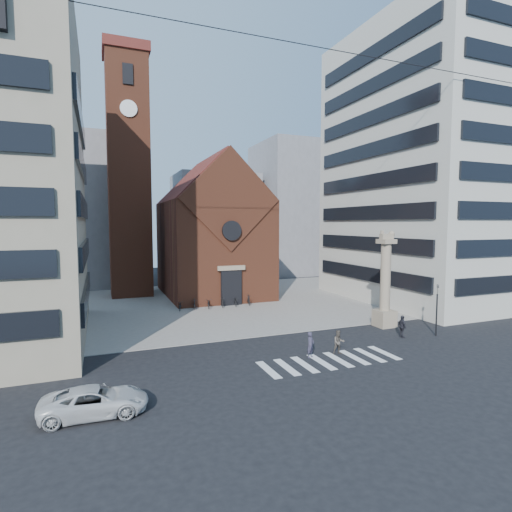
# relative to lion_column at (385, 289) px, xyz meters

# --- Properties ---
(ground) EXTENTS (120.00, 120.00, 0.00)m
(ground) POSITION_rel_lion_column_xyz_m (-10.01, -3.00, -3.46)
(ground) COLOR black
(ground) RESTS_ON ground
(piazza) EXTENTS (46.00, 30.00, 0.05)m
(piazza) POSITION_rel_lion_column_xyz_m (-10.01, 16.00, -3.43)
(piazza) COLOR #9A958C
(piazza) RESTS_ON ground
(zebra_crossing) EXTENTS (10.20, 3.20, 0.01)m
(zebra_crossing) POSITION_rel_lion_column_xyz_m (-9.46, -6.00, -3.45)
(zebra_crossing) COLOR white
(zebra_crossing) RESTS_ON ground
(church) EXTENTS (12.00, 16.65, 18.00)m
(church) POSITION_rel_lion_column_xyz_m (-10.01, 22.04, 4.53)
(church) COLOR brown
(church) RESTS_ON ground
(campanile) EXTENTS (5.50, 5.50, 31.20)m
(campanile) POSITION_rel_lion_column_xyz_m (-20.01, 25.00, 12.28)
(campanile) COLOR brown
(campanile) RESTS_ON ground
(building_right) EXTENTS (18.00, 22.00, 32.00)m
(building_right) POSITION_rel_lion_column_xyz_m (13.99, 9.00, 12.54)
(building_right) COLOR #B7B4A6
(building_right) RESTS_ON ground
(bg_block_left) EXTENTS (16.00, 14.00, 22.00)m
(bg_block_left) POSITION_rel_lion_column_xyz_m (-30.01, 37.00, 7.54)
(bg_block_left) COLOR gray
(bg_block_left) RESTS_ON ground
(bg_block_mid) EXTENTS (14.00, 12.00, 18.00)m
(bg_block_mid) POSITION_rel_lion_column_xyz_m (-4.01, 42.00, 5.54)
(bg_block_mid) COLOR gray
(bg_block_mid) RESTS_ON ground
(bg_block_right) EXTENTS (16.00, 14.00, 24.00)m
(bg_block_right) POSITION_rel_lion_column_xyz_m (11.99, 39.00, 8.54)
(bg_block_right) COLOR gray
(bg_block_right) RESTS_ON ground
(lion_column) EXTENTS (1.63, 1.60, 8.68)m
(lion_column) POSITION_rel_lion_column_xyz_m (0.00, 0.00, 0.00)
(lion_column) COLOR gray
(lion_column) RESTS_ON ground
(traffic_light) EXTENTS (0.13, 0.16, 4.30)m
(traffic_light) POSITION_rel_lion_column_xyz_m (1.99, -4.00, -1.17)
(traffic_light) COLOR black
(traffic_light) RESTS_ON ground
(white_car) EXTENTS (5.11, 2.56, 1.39)m
(white_car) POSITION_rel_lion_column_xyz_m (-24.21, -8.43, -2.76)
(white_car) COLOR silver
(white_car) RESTS_ON ground
(pedestrian_0) EXTENTS (0.78, 0.70, 1.79)m
(pedestrian_0) POSITION_rel_lion_column_xyz_m (-10.35, -4.90, -2.56)
(pedestrian_0) COLOR #343144
(pedestrian_0) RESTS_ON ground
(pedestrian_1) EXTENTS (0.97, 0.84, 1.72)m
(pedestrian_1) POSITION_rel_lion_column_xyz_m (-8.12, -5.00, -2.60)
(pedestrian_1) COLOR #534B42
(pedestrian_1) RESTS_ON ground
(pedestrian_2) EXTENTS (0.64, 1.13, 1.83)m
(pedestrian_2) POSITION_rel_lion_column_xyz_m (-1.01, -3.40, -2.54)
(pedestrian_2) COLOR black
(pedestrian_2) RESTS_ON ground
(scooter_0) EXTENTS (1.10, 2.05, 1.02)m
(scooter_0) POSITION_rel_lion_column_xyz_m (-15.91, 13.38, -2.89)
(scooter_0) COLOR black
(scooter_0) RESTS_ON piazza
(scooter_1) EXTENTS (0.95, 1.96, 1.14)m
(scooter_1) POSITION_rel_lion_column_xyz_m (-14.35, 13.38, -2.84)
(scooter_1) COLOR black
(scooter_1) RESTS_ON piazza
(scooter_2) EXTENTS (1.10, 2.05, 1.02)m
(scooter_2) POSITION_rel_lion_column_xyz_m (-12.79, 13.38, -2.89)
(scooter_2) COLOR black
(scooter_2) RESTS_ON piazza
(scooter_3) EXTENTS (0.95, 1.96, 1.14)m
(scooter_3) POSITION_rel_lion_column_xyz_m (-11.23, 13.38, -2.84)
(scooter_3) COLOR black
(scooter_3) RESTS_ON piazza
(scooter_4) EXTENTS (1.10, 2.05, 1.02)m
(scooter_4) POSITION_rel_lion_column_xyz_m (-9.68, 13.38, -2.89)
(scooter_4) COLOR black
(scooter_4) RESTS_ON piazza
(scooter_5) EXTENTS (0.95, 1.96, 1.14)m
(scooter_5) POSITION_rel_lion_column_xyz_m (-8.12, 13.38, -2.84)
(scooter_5) COLOR black
(scooter_5) RESTS_ON piazza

